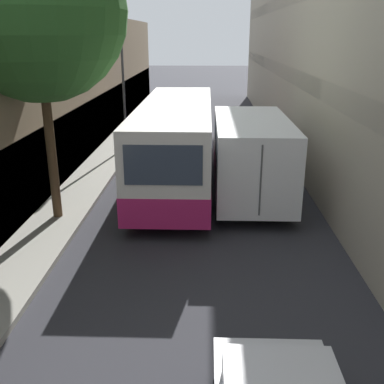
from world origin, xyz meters
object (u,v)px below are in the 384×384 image
at_px(box_truck, 249,151).
at_px(street_lamp, 122,53).
at_px(street_tree_left, 36,11).
at_px(bus, 176,143).
at_px(panel_van, 175,108).

distance_m(box_truck, street_lamp, 8.99).
relative_size(box_truck, street_tree_left, 0.95).
height_order(bus, street_tree_left, street_tree_left).
bearing_deg(box_truck, street_lamp, 132.14).
bearing_deg(box_truck, street_tree_left, -154.47).
bearing_deg(street_tree_left, box_truck, 25.53).
bearing_deg(street_tree_left, bus, 45.97).
bearing_deg(street_lamp, bus, -62.16).
distance_m(street_lamp, street_tree_left, 9.35).
relative_size(panel_van, street_tree_left, 0.50).
distance_m(panel_van, street_tree_left, 17.70).
height_order(box_truck, street_tree_left, street_tree_left).
distance_m(bus, box_truck, 2.79).
bearing_deg(street_lamp, street_tree_left, -93.72).
xyz_separation_m(bus, panel_van, (-0.97, 13.07, -0.67)).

